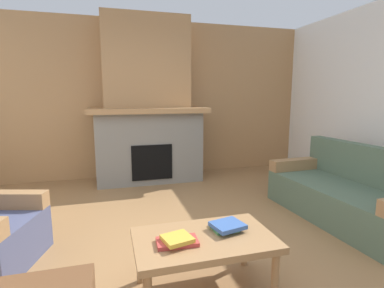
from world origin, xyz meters
name	(u,v)px	position (x,y,z in m)	size (l,w,h in m)	color
ground	(189,259)	(0.00, 0.00, 0.00)	(9.00, 9.00, 0.00)	olive
wall_back_wood_panel	(145,100)	(0.00, 3.00, 1.35)	(6.00, 0.12, 2.70)	#A87A4C
fireplace	(148,111)	(0.00, 2.62, 1.16)	(1.90, 0.82, 2.70)	gray
couch	(347,195)	(2.00, 0.35, 0.29)	(0.93, 1.84, 0.85)	#4C604C
coffee_table	(204,244)	(-0.01, -0.44, 0.38)	(1.00, 0.60, 0.43)	#997047
book_stack_near_edge	(177,240)	(-0.22, -0.49, 0.46)	(0.29, 0.21, 0.06)	#B23833
book_stack_center	(226,226)	(0.19, -0.39, 0.46)	(0.26, 0.24, 0.06)	#3D7F4C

